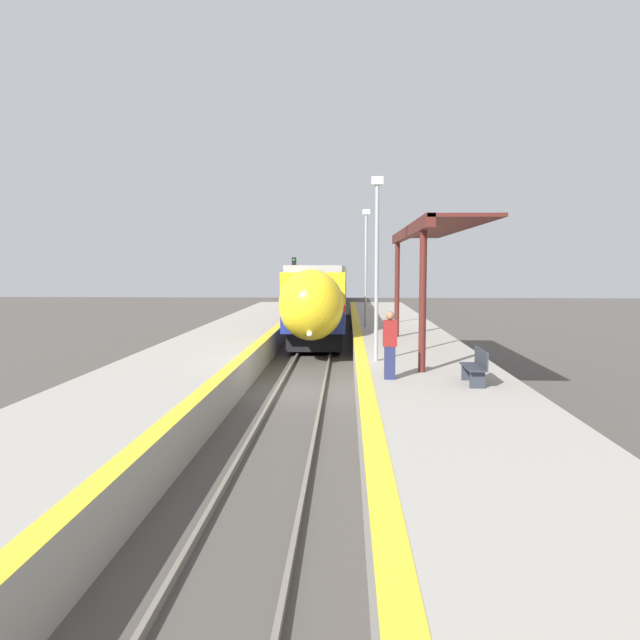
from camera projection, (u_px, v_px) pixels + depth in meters
ground_plane at (300, 392)px, 19.71m from camera, size 120.00×120.00×0.00m
rail_left at (278, 390)px, 19.73m from camera, size 0.08×90.00×0.15m
rail_right at (323, 390)px, 19.67m from camera, size 0.08×90.00×0.15m
train at (332, 283)px, 62.74m from camera, size 2.80×77.89×4.02m
platform_right at (422, 377)px, 19.50m from camera, size 4.20×64.00×1.04m
platform_left at (184, 375)px, 19.82m from camera, size 3.96×64.00×1.04m
platform_bench at (476, 366)px, 15.52m from camera, size 0.44×1.43×0.89m
person_waiting at (390, 344)px, 16.19m from camera, size 0.36×0.23×1.78m
railway_signal at (294, 285)px, 40.93m from camera, size 0.28×0.28×4.57m
lamppost_near at (377, 257)px, 19.13m from camera, size 0.36×0.20×5.65m
lamppost_mid at (366, 260)px, 30.01m from camera, size 0.36×0.20×5.65m
station_canopy at (425, 236)px, 21.38m from camera, size 2.02×11.80×4.28m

